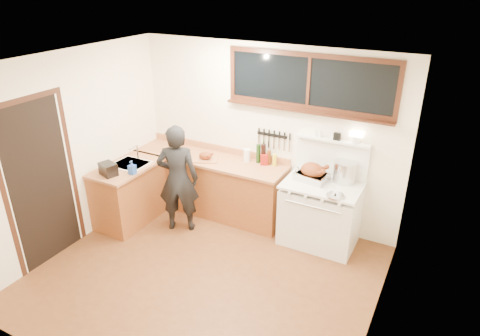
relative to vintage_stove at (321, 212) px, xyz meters
The scene contains 20 objects.
ground_plane 1.79m from the vintage_stove, 125.35° to the right, with size 4.00×3.50×0.02m, color #562E16.
room_shell 2.10m from the vintage_stove, 125.35° to the right, with size 4.10×3.60×2.65m.
counter_back 1.80m from the vintage_stove, behind, with size 2.44×0.64×1.00m.
counter_left 2.81m from the vintage_stove, 163.78° to the right, with size 0.64×1.09×0.90m.
sink_unit 2.80m from the vintage_stove, 165.18° to the right, with size 0.50×0.45×0.37m.
vintage_stove is the anchor object (origin of this frame).
back_window 1.67m from the vintage_stove, 142.44° to the left, with size 2.32×0.13×0.77m.
left_doorway 3.63m from the vintage_stove, 146.76° to the right, with size 0.02×1.04×2.17m.
knife_strip 1.26m from the vintage_stove, 160.08° to the left, with size 0.52×0.03×0.28m.
man 2.03m from the vintage_stove, 162.08° to the right, with size 0.69×0.59×1.60m.
soap_bottle 2.66m from the vintage_stove, 158.70° to the right, with size 0.09×0.09×0.19m.
toaster 2.97m from the vintage_stove, 157.39° to the right, with size 0.29×0.24×0.17m.
cutting_board 1.85m from the vintage_stove, behind, with size 0.43×0.39×0.13m.
roast_turkey 0.56m from the vintage_stove, 167.85° to the left, with size 0.47×0.38×0.24m.
stockpot 0.65m from the vintage_stove, 40.91° to the left, with size 0.36×0.36×0.29m.
saucepan 0.59m from the vintage_stove, 67.76° to the left, with size 0.21×0.30×0.13m.
pot_lid 0.58m from the vintage_stove, 48.87° to the right, with size 0.29×0.29×0.04m.
coffee_tin 1.10m from the vintage_stove, 168.48° to the left, with size 0.13×0.12×0.16m.
pitcher 1.35m from the vintage_stove, behind, with size 0.12×0.12×0.19m.
bottle_cluster 1.13m from the vintage_stove, 167.13° to the left, with size 0.32×0.07×0.30m.
Camera 1 is at (2.39, -3.57, 3.45)m, focal length 32.00 mm.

